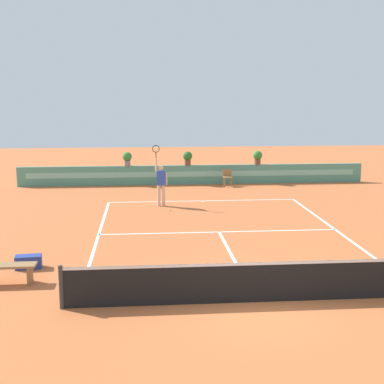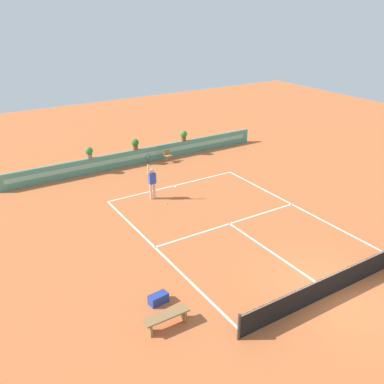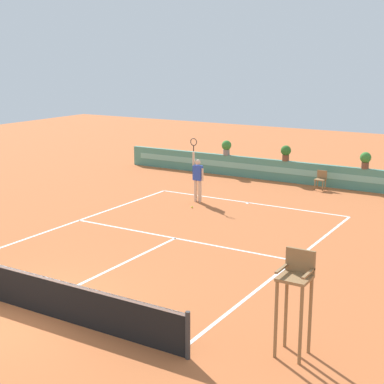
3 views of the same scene
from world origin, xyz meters
TOP-DOWN VIEW (x-y plane):
  - ground_plane at (0.00, 6.00)m, footprint 60.00×60.00m
  - court_lines at (0.00, 6.72)m, footprint 8.32×11.94m
  - net at (0.00, 0.00)m, footprint 8.92×0.10m
  - back_wall_barrier at (0.00, 16.39)m, footprint 18.00×0.21m
  - umpire_chair at (6.10, 1.26)m, footprint 0.60×0.60m
  - ball_kid_chair at (1.69, 15.66)m, footprint 0.44×0.44m
  - tennis_player at (-1.85, 10.97)m, footprint 0.62×0.23m
  - tennis_ball_near_baseline at (-1.53, 10.00)m, footprint 0.07×0.07m
  - potted_plant_right at (3.39, 16.39)m, footprint 0.48×0.48m
  - potted_plant_centre at (-0.30, 16.39)m, footprint 0.48×0.48m
  - potted_plant_left at (-3.41, 16.39)m, footprint 0.48×0.48m

SIDE VIEW (x-z plane):
  - ground_plane at x=0.00m, z-range 0.00..0.00m
  - court_lines at x=0.00m, z-range 0.00..0.01m
  - tennis_ball_near_baseline at x=-1.53m, z-range 0.00..0.07m
  - ball_kid_chair at x=1.69m, z-range 0.05..0.90m
  - back_wall_barrier at x=0.00m, z-range 0.00..1.00m
  - net at x=0.00m, z-range 0.01..1.01m
  - tennis_player at x=-1.85m, z-range -0.24..2.34m
  - umpire_chair at x=6.10m, z-range 0.27..2.41m
  - potted_plant_right at x=3.39m, z-range 1.05..1.78m
  - potted_plant_centre at x=-0.30m, z-range 1.05..1.78m
  - potted_plant_left at x=-3.41m, z-range 1.05..1.78m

